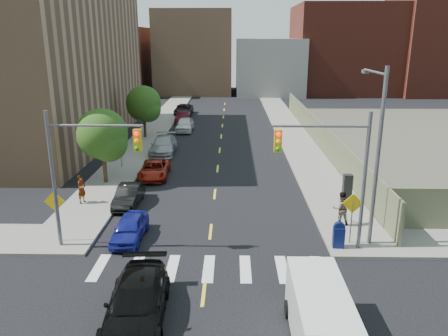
{
  "coord_description": "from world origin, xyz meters",
  "views": [
    {
      "loc": [
        1.14,
        -13.93,
        10.25
      ],
      "look_at": [
        0.64,
        13.53,
        2.0
      ],
      "focal_mm": 35.0,
      "sensor_mm": 36.0,
      "label": 1
    }
  ],
  "objects_px": {
    "parked_car_blue": "(130,228)",
    "parked_car_black": "(129,195)",
    "parked_car_white": "(185,124)",
    "pedestrian_east": "(341,208)",
    "parked_car_grey": "(184,109)",
    "payphone": "(347,189)",
    "parked_car_silver": "(163,145)",
    "parked_car_maroon": "(183,117)",
    "cargo_van": "(319,313)",
    "mailbox": "(339,235)",
    "black_sedan": "(137,302)",
    "pedestrian_west": "(82,189)",
    "parked_car_red": "(154,169)"
  },
  "relations": [
    {
      "from": "black_sedan",
      "to": "parked_car_silver",
      "type": "bearing_deg",
      "value": 93.24
    },
    {
      "from": "parked_car_blue",
      "to": "parked_car_white",
      "type": "relative_size",
      "value": 0.82
    },
    {
      "from": "black_sedan",
      "to": "payphone",
      "type": "height_order",
      "value": "payphone"
    },
    {
      "from": "parked_car_grey",
      "to": "payphone",
      "type": "relative_size",
      "value": 2.79
    },
    {
      "from": "cargo_van",
      "to": "mailbox",
      "type": "relative_size",
      "value": 3.45
    },
    {
      "from": "pedestrian_east",
      "to": "parked_car_black",
      "type": "bearing_deg",
      "value": -21.17
    },
    {
      "from": "payphone",
      "to": "pedestrian_east",
      "type": "height_order",
      "value": "pedestrian_east"
    },
    {
      "from": "parked_car_grey",
      "to": "parked_car_black",
      "type": "bearing_deg",
      "value": -89.99
    },
    {
      "from": "mailbox",
      "to": "parked_car_grey",
      "type": "bearing_deg",
      "value": 111.01
    },
    {
      "from": "parked_car_black",
      "to": "cargo_van",
      "type": "distance_m",
      "value": 16.01
    },
    {
      "from": "parked_car_blue",
      "to": "pedestrian_east",
      "type": "distance_m",
      "value": 11.58
    },
    {
      "from": "parked_car_black",
      "to": "pedestrian_west",
      "type": "distance_m",
      "value": 2.98
    },
    {
      "from": "parked_car_blue",
      "to": "payphone",
      "type": "bearing_deg",
      "value": 23.82
    },
    {
      "from": "parked_car_blue",
      "to": "parked_car_black",
      "type": "distance_m",
      "value": 5.05
    },
    {
      "from": "parked_car_black",
      "to": "parked_car_maroon",
      "type": "relative_size",
      "value": 0.93
    },
    {
      "from": "parked_car_maroon",
      "to": "black_sedan",
      "type": "relative_size",
      "value": 0.78
    },
    {
      "from": "pedestrian_east",
      "to": "black_sedan",
      "type": "bearing_deg",
      "value": 34.83
    },
    {
      "from": "parked_car_white",
      "to": "parked_car_grey",
      "type": "distance_m",
      "value": 11.16
    },
    {
      "from": "cargo_van",
      "to": "payphone",
      "type": "height_order",
      "value": "cargo_van"
    },
    {
      "from": "parked_car_black",
      "to": "parked_car_maroon",
      "type": "distance_m",
      "value": 27.88
    },
    {
      "from": "parked_car_silver",
      "to": "payphone",
      "type": "relative_size",
      "value": 2.9
    },
    {
      "from": "parked_car_red",
      "to": "parked_car_grey",
      "type": "relative_size",
      "value": 0.88
    },
    {
      "from": "black_sedan",
      "to": "payphone",
      "type": "distance_m",
      "value": 16.25
    },
    {
      "from": "parked_car_red",
      "to": "black_sedan",
      "type": "xyz_separation_m",
      "value": [
        2.36,
        -17.51,
        0.15
      ]
    },
    {
      "from": "parked_car_silver",
      "to": "black_sedan",
      "type": "xyz_separation_m",
      "value": [
        2.75,
        -24.61,
        0.0
      ]
    },
    {
      "from": "parked_car_blue",
      "to": "parked_car_silver",
      "type": "height_order",
      "value": "parked_car_silver"
    },
    {
      "from": "payphone",
      "to": "parked_car_black",
      "type": "bearing_deg",
      "value": -179.3
    },
    {
      "from": "parked_car_silver",
      "to": "parked_car_grey",
      "type": "bearing_deg",
      "value": 90.06
    },
    {
      "from": "parked_car_grey",
      "to": "parked_car_maroon",
      "type": "bearing_deg",
      "value": -85.42
    },
    {
      "from": "parked_car_maroon",
      "to": "parked_car_red",
      "type": "bearing_deg",
      "value": -87.64
    },
    {
      "from": "parked_car_white",
      "to": "payphone",
      "type": "distance_m",
      "value": 25.75
    },
    {
      "from": "black_sedan",
      "to": "mailbox",
      "type": "relative_size",
      "value": 3.95
    },
    {
      "from": "parked_car_red",
      "to": "cargo_van",
      "type": "xyz_separation_m",
      "value": [
        8.9,
        -18.54,
        0.5
      ]
    },
    {
      "from": "parked_car_grey",
      "to": "payphone",
      "type": "distance_m",
      "value": 36.3
    },
    {
      "from": "parked_car_silver",
      "to": "mailbox",
      "type": "distance_m",
      "value": 22.04
    },
    {
      "from": "parked_car_red",
      "to": "parked_car_silver",
      "type": "height_order",
      "value": "parked_car_silver"
    },
    {
      "from": "parked_car_black",
      "to": "parked_car_silver",
      "type": "xyz_separation_m",
      "value": [
        0.25,
        12.82,
        0.14
      ]
    },
    {
      "from": "parked_car_grey",
      "to": "pedestrian_west",
      "type": "height_order",
      "value": "pedestrian_west"
    },
    {
      "from": "parked_car_white",
      "to": "parked_car_grey",
      "type": "height_order",
      "value": "parked_car_white"
    },
    {
      "from": "parked_car_silver",
      "to": "parked_car_white",
      "type": "height_order",
      "value": "parked_car_silver"
    },
    {
      "from": "parked_car_silver",
      "to": "black_sedan",
      "type": "relative_size",
      "value": 1.0
    },
    {
      "from": "cargo_van",
      "to": "pedestrian_east",
      "type": "distance_m",
      "value": 10.18
    },
    {
      "from": "parked_car_red",
      "to": "parked_car_white",
      "type": "height_order",
      "value": "parked_car_white"
    },
    {
      "from": "parked_car_grey",
      "to": "payphone",
      "type": "bearing_deg",
      "value": -67.59
    },
    {
      "from": "parked_car_maroon",
      "to": "mailbox",
      "type": "xyz_separation_m",
      "value": [
        11.5,
        -33.79,
        0.12
      ]
    },
    {
      "from": "parked_car_red",
      "to": "payphone",
      "type": "bearing_deg",
      "value": -24.46
    },
    {
      "from": "parked_car_black",
      "to": "parked_car_white",
      "type": "distance_m",
      "value": 22.77
    },
    {
      "from": "payphone",
      "to": "parked_car_blue",
      "type": "bearing_deg",
      "value": -158.15
    },
    {
      "from": "parked_car_black",
      "to": "pedestrian_east",
      "type": "height_order",
      "value": "pedestrian_east"
    },
    {
      "from": "parked_car_maroon",
      "to": "parked_car_grey",
      "type": "bearing_deg",
      "value": 96.43
    }
  ]
}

